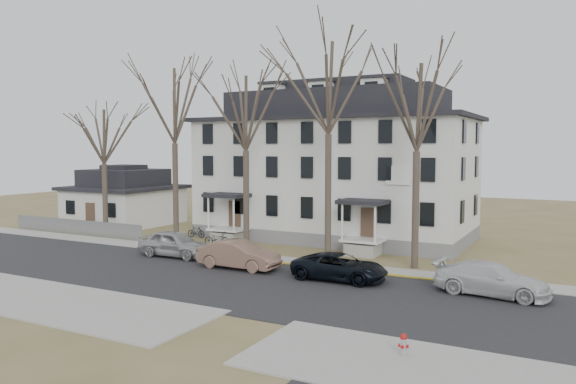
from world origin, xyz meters
The scene contains 21 objects.
ground centered at (0.00, 0.00, 0.00)m, with size 120.00×120.00×0.00m, color olive.
main_road centered at (0.00, 2.00, 0.00)m, with size 120.00×10.00×0.04m, color #27272A.
far_sidewalk centered at (0.00, 8.00, 0.00)m, with size 120.00×2.00×0.08m, color #A09F97.
near_sidewalk_right centered at (12.00, -5.00, 0.00)m, with size 14.00×5.00×0.08m, color #A09F97.
near_sidewalk_left centered at (-8.00, -5.00, 0.00)m, with size 20.00×5.00×0.08m, color #A09F97.
yellow_curb centered at (5.00, 7.10, 0.00)m, with size 14.00×0.25×0.06m, color gold.
boarding_house centered at (-2.00, 17.95, 5.38)m, with size 20.80×12.36×12.05m.
small_house centered at (-22.00, 16.00, 2.25)m, with size 8.70×8.70×5.00m.
fence centered at (-21.00, 9.50, 0.00)m, with size 14.00×0.06×1.20m, color gray.
tree_far_left centered at (-11.00, 9.80, 10.34)m, with size 8.40×8.40×13.72m.
tree_mid_left centered at (-5.00, 9.80, 9.60)m, with size 7.80×7.80×12.74m.
tree_center centered at (1.00, 9.80, 11.08)m, with size 9.00×9.00×14.70m.
tree_mid_right centered at (6.50, 9.80, 9.60)m, with size 7.80×7.80×12.74m.
tree_bungalow centered at (-18.00, 9.80, 8.12)m, with size 6.60×6.60×10.78m.
car_silver centered at (-7.86, 5.82, 0.84)m, with size 1.98×4.92×1.68m, color #B0B0B0.
car_tan centered at (-2.36, 4.76, 0.80)m, with size 1.70×4.88×1.61m, color #815F4F.
car_navy centered at (3.86, 4.89, 0.70)m, with size 2.32×5.02×1.40m, color black.
car_white centered at (11.35, 5.43, 0.76)m, with size 2.14×5.26×1.53m, color silver.
bicycle_left centered at (-7.87, 10.43, 0.49)m, with size 0.65×1.85×0.97m, color black.
bicycle_right centered at (-11.35, 12.60, 0.45)m, with size 0.42×1.50×0.90m, color black.
fire_hydrant centered at (9.93, -4.13, 0.41)m, with size 0.34×0.32×0.82m.
Camera 1 is at (15.05, -21.98, 6.98)m, focal length 35.00 mm.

